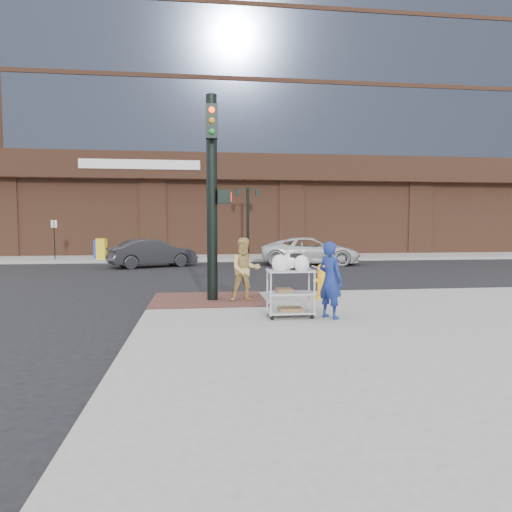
{
  "coord_description": "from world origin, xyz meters",
  "views": [
    {
      "loc": [
        -0.81,
        -10.47,
        2.03
      ],
      "look_at": [
        0.57,
        0.64,
        1.25
      ],
      "focal_mm": 32.0,
      "sensor_mm": 36.0,
      "label": 1
    }
  ],
  "objects": [
    {
      "name": "brick_curb_ramp",
      "position": [
        -0.6,
        0.9,
        0.16
      ],
      "size": [
        2.8,
        2.4,
        0.01
      ],
      "primitive_type": "cube",
      "color": "brown",
      "rests_on": "sidewalk_near"
    },
    {
      "name": "fire_hydrant",
      "position": [
        2.24,
        0.66,
        0.6
      ],
      "size": [
        0.41,
        0.29,
        0.88
      ],
      "color": "#FFAD15",
      "rests_on": "sidewalk_near"
    },
    {
      "name": "lamp_post",
      "position": [
        2.0,
        16.0,
        2.62
      ],
      "size": [
        1.32,
        0.22,
        4.0
      ],
      "color": "black",
      "rests_on": "sidewalk_far"
    },
    {
      "name": "woman_blue",
      "position": [
        1.78,
        -1.67,
        0.92
      ],
      "size": [
        0.62,
        0.67,
        1.54
      ],
      "primitive_type": "imported",
      "rotation": [
        0.0,
        0.0,
        2.15
      ],
      "color": "navy",
      "rests_on": "sidewalk_near"
    },
    {
      "name": "bank_building",
      "position": [
        5.0,
        31.0,
        14.15
      ],
      "size": [
        42.0,
        26.0,
        28.0
      ],
      "primitive_type": "cube",
      "color": "brown",
      "rests_on": "sidewalk_far"
    },
    {
      "name": "ground",
      "position": [
        0.0,
        0.0,
        0.0
      ],
      "size": [
        220.0,
        220.0,
        0.0
      ],
      "primitive_type": "plane",
      "color": "black",
      "rests_on": "ground"
    },
    {
      "name": "utility_cart",
      "position": [
        1.0,
        -1.52,
        0.74
      ],
      "size": [
        0.94,
        0.52,
        1.3
      ],
      "color": "#ACADB1",
      "rests_on": "sidewalk_near"
    },
    {
      "name": "newsbox_yellow",
      "position": [
        -6.02,
        14.76,
        0.71
      ],
      "size": [
        0.53,
        0.49,
        1.12
      ],
      "primitive_type": "cube",
      "rotation": [
        0.0,
        0.0,
        -0.15
      ],
      "color": "yellow",
      "rests_on": "sidewalk_far"
    },
    {
      "name": "minivan_white",
      "position": [
        4.71,
        11.82,
        0.69
      ],
      "size": [
        5.25,
        3.05,
        1.37
      ],
      "primitive_type": "imported",
      "rotation": [
        0.0,
        0.0,
        1.41
      ],
      "color": "silver",
      "rests_on": "ground"
    },
    {
      "name": "sedan_dark",
      "position": [
        -3.02,
        11.55,
        0.67
      ],
      "size": [
        4.29,
        2.96,
        1.34
      ],
      "primitive_type": "imported",
      "rotation": [
        0.0,
        0.0,
        1.99
      ],
      "color": "black",
      "rests_on": "ground"
    },
    {
      "name": "parking_sign",
      "position": [
        -8.5,
        15.0,
        1.25
      ],
      "size": [
        0.05,
        0.05,
        2.2
      ],
      "primitive_type": "cylinder",
      "color": "black",
      "rests_on": "sidewalk_far"
    },
    {
      "name": "sidewalk_far",
      "position": [
        12.5,
        32.0,
        0.07
      ],
      "size": [
        65.0,
        36.0,
        0.15
      ],
      "primitive_type": "cube",
      "color": "gray",
      "rests_on": "ground"
    },
    {
      "name": "traffic_signal_pole",
      "position": [
        -0.48,
        0.77,
        2.83
      ],
      "size": [
        0.61,
        0.51,
        5.0
      ],
      "color": "black",
      "rests_on": "sidewalk_near"
    },
    {
      "name": "newsbox_blue",
      "position": [
        -6.35,
        15.52,
        0.64
      ],
      "size": [
        0.47,
        0.44,
        0.99
      ],
      "primitive_type": "cube",
      "rotation": [
        0.0,
        0.0,
        -0.17
      ],
      "color": "#1A39A9",
      "rests_on": "sidewalk_far"
    },
    {
      "name": "pedestrian_tan",
      "position": [
        0.29,
        0.56,
        0.93
      ],
      "size": [
        0.81,
        0.65,
        1.55
      ],
      "primitive_type": "imported",
      "rotation": [
        0.0,
        0.0,
        0.09
      ],
      "color": "tan",
      "rests_on": "sidewalk_near"
    }
  ]
}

